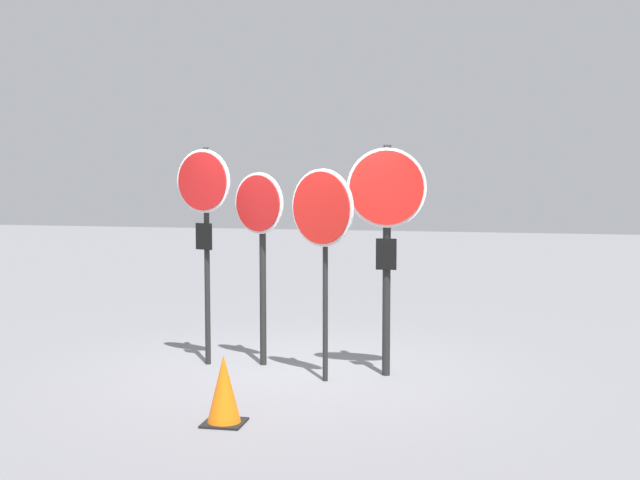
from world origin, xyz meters
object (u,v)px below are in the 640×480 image
(stop_sign_1, at_px, (260,228))
(traffic_cone_0, at_px, (224,390))
(stop_sign_2, at_px, (322,221))
(stop_sign_3, at_px, (387,216))
(stop_sign_0, at_px, (204,206))

(stop_sign_1, height_order, traffic_cone_0, stop_sign_1)
(stop_sign_2, relative_size, traffic_cone_0, 3.61)
(stop_sign_2, bearing_deg, traffic_cone_0, -80.26)
(stop_sign_2, xyz_separation_m, traffic_cone_0, (-0.56, -1.66, -1.39))
(stop_sign_3, xyz_separation_m, traffic_cone_0, (-1.18, -2.03, -1.43))
(traffic_cone_0, bearing_deg, stop_sign_0, 112.67)
(stop_sign_1, bearing_deg, stop_sign_0, -145.76)
(stop_sign_0, height_order, stop_sign_2, stop_sign_0)
(stop_sign_2, bearing_deg, stop_sign_1, 172.53)
(stop_sign_1, xyz_separation_m, stop_sign_3, (1.46, -0.23, 0.16))
(stop_sign_2, distance_m, traffic_cone_0, 2.23)
(stop_sign_0, xyz_separation_m, traffic_cone_0, (0.90, -2.16, -1.51))
(stop_sign_1, bearing_deg, traffic_cone_0, -57.58)
(stop_sign_1, bearing_deg, stop_sign_2, -10.40)
(stop_sign_0, distance_m, stop_sign_2, 1.55)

